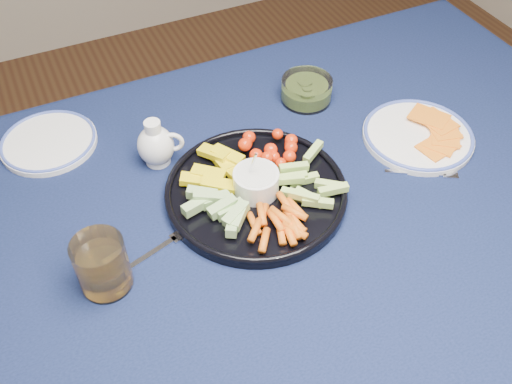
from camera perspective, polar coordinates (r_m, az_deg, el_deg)
name	(u,v)px	position (r m, az deg, el deg)	size (l,w,h in m)	color
dining_table	(260,258)	(1.10, 0.35, -6.58)	(1.67, 1.07, 0.75)	#4E2F1A
crudite_platter	(255,190)	(1.07, -0.07, 0.23)	(0.35, 0.35, 0.11)	black
creamer_pitcher	(156,145)	(1.14, -9.94, 4.65)	(0.09, 0.07, 0.10)	white
pickle_bowl	(306,91)	(1.30, 5.07, 10.04)	(0.11, 0.11, 0.05)	white
cheese_plate	(418,134)	(1.25, 15.93, 5.59)	(0.23, 0.23, 0.03)	white
juice_tumbler	(103,267)	(0.96, -15.06, -7.27)	(0.09, 0.09, 0.10)	white
fork_left	(157,250)	(1.02, -9.90, -5.75)	(0.16, 0.06, 0.00)	silver
fork_right	(428,174)	(1.18, 16.78, 1.76)	(0.13, 0.08, 0.00)	silver
side_plate_extra	(49,142)	(1.26, -20.03, 4.75)	(0.20, 0.20, 0.02)	white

